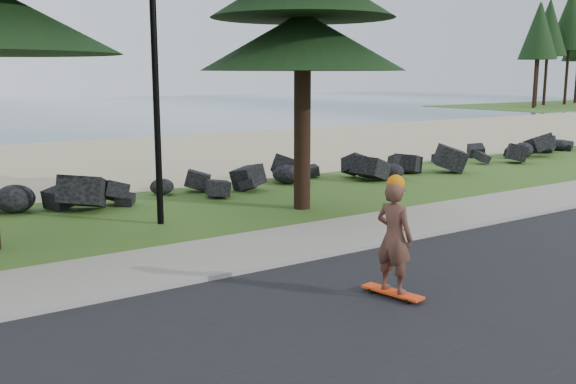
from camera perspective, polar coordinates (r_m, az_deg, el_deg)
name	(u,v)px	position (r m, az deg, el deg)	size (l,w,h in m)	color
ground	(232,258)	(11.50, -4.96, -5.84)	(160.00, 160.00, 0.00)	#38571B
road	(415,344)	(8.09, 11.21, -13.12)	(160.00, 7.00, 0.02)	black
kerb	(259,267)	(10.74, -2.61, -6.72)	(160.00, 0.20, 0.10)	gray
sidewalk	(227,253)	(11.66, -5.45, -5.42)	(160.00, 2.00, 0.08)	gray
beach_sand	(37,164)	(24.95, -21.45, 2.33)	(160.00, 15.00, 0.01)	tan
seawall_boulders	(122,205)	(16.49, -14.50, -1.14)	(60.00, 2.40, 1.10)	black
lamp_post	(154,29)	(13.96, -11.86, 14.00)	(0.25, 0.14, 8.14)	black
skateboarder	(394,238)	(9.32, 9.41, -4.02)	(0.50, 1.00, 1.80)	#F83F0E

